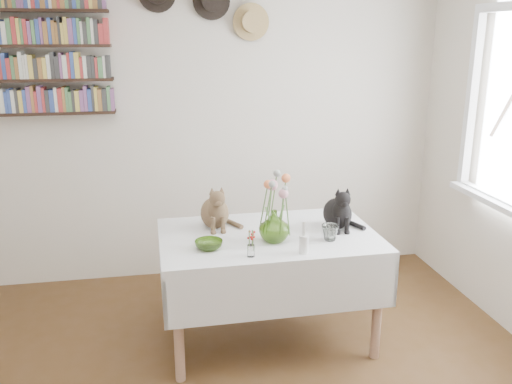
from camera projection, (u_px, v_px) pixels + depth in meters
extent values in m
cube|color=beige|center=(195.00, 126.00, 4.34)|extent=(4.04, 0.04, 2.54)
cube|color=white|center=(474.00, 100.00, 3.92)|extent=(0.06, 0.06, 1.20)
cube|color=white|center=(269.00, 239.00, 3.45)|extent=(1.39, 0.90, 0.06)
cylinder|color=tan|center=(178.00, 329.00, 3.10)|extent=(0.06, 0.06, 0.68)
cylinder|color=tan|center=(377.00, 308.00, 3.33)|extent=(0.06, 0.06, 0.68)
cylinder|color=tan|center=(172.00, 276.00, 3.78)|extent=(0.06, 0.06, 0.68)
cylinder|color=tan|center=(337.00, 262.00, 4.01)|extent=(0.06, 0.06, 0.68)
imported|color=#82B142|center=(274.00, 226.00, 3.30)|extent=(0.22, 0.22, 0.20)
imported|color=#82B142|center=(209.00, 245.00, 3.20)|extent=(0.22, 0.22, 0.05)
imported|color=white|center=(330.00, 233.00, 3.33)|extent=(0.11, 0.11, 0.10)
cylinder|color=white|center=(304.00, 244.00, 3.13)|extent=(0.05, 0.05, 0.11)
cylinder|color=white|center=(304.00, 228.00, 3.10)|extent=(0.02, 0.02, 0.09)
cylinder|color=white|center=(251.00, 251.00, 3.09)|extent=(0.04, 0.04, 0.07)
cone|color=white|center=(345.00, 226.00, 3.49)|extent=(0.05, 0.05, 0.07)
sphere|color=beige|center=(346.00, 220.00, 3.47)|extent=(0.03, 0.03, 0.03)
cylinder|color=#4C7233|center=(269.00, 210.00, 3.27)|extent=(0.01, 0.01, 0.30)
sphere|color=pink|center=(269.00, 186.00, 3.23)|extent=(0.07, 0.07, 0.07)
cylinder|color=#4C7233|center=(282.00, 214.00, 3.26)|extent=(0.01, 0.01, 0.26)
sphere|color=pink|center=(282.00, 193.00, 3.23)|extent=(0.06, 0.06, 0.06)
cylinder|color=#4C7233|center=(283.00, 205.00, 3.30)|extent=(0.01, 0.01, 0.34)
sphere|color=#FA7F45|center=(283.00, 178.00, 3.26)|extent=(0.06, 0.06, 0.06)
cylinder|color=#4C7233|center=(263.00, 208.00, 3.30)|extent=(0.01, 0.01, 0.31)
sphere|color=#FA7F45|center=(264.00, 183.00, 3.25)|extent=(0.05, 0.05, 0.05)
cylinder|color=#4C7233|center=(273.00, 202.00, 3.31)|extent=(0.01, 0.01, 0.37)
sphere|color=#999E93|center=(273.00, 173.00, 3.26)|extent=(0.04, 0.04, 0.04)
cylinder|color=#4C7233|center=(267.00, 210.00, 3.23)|extent=(0.01, 0.01, 0.33)
sphere|color=#999E93|center=(268.00, 183.00, 3.18)|extent=(0.04, 0.04, 0.04)
cylinder|color=#4C7233|center=(287.00, 212.00, 3.25)|extent=(0.01, 0.01, 0.29)
sphere|color=#999E93|center=(288.00, 189.00, 3.20)|extent=(0.04, 0.04, 0.04)
cube|color=black|center=(46.00, 113.00, 4.00)|extent=(1.00, 0.16, 0.02)
cube|color=black|center=(43.00, 80.00, 3.94)|extent=(1.00, 0.16, 0.02)
cube|color=black|center=(39.00, 46.00, 3.87)|extent=(1.00, 0.16, 0.02)
cube|color=black|center=(35.00, 10.00, 3.80)|extent=(1.00, 0.16, 0.02)
cylinder|color=black|center=(211.00, 1.00, 4.05)|extent=(0.28, 0.02, 0.28)
cylinder|color=black|center=(212.00, 0.00, 4.01)|extent=(0.16, 0.08, 0.16)
cylinder|color=tan|center=(251.00, 22.00, 4.14)|extent=(0.28, 0.02, 0.28)
cylinder|color=tan|center=(252.00, 22.00, 4.10)|extent=(0.16, 0.08, 0.16)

